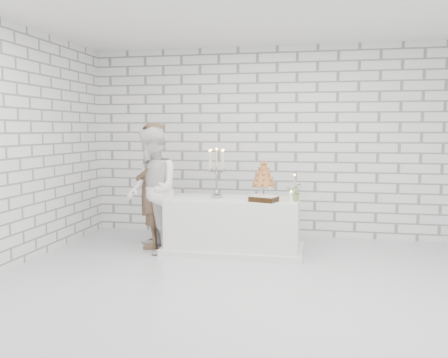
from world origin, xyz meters
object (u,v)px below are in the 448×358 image
cake_table (234,225)px  groom (151,185)px  croquembouche (264,179)px  candelabra (217,173)px  bride (152,190)px

cake_table → groom: 1.33m
groom → croquembouche: 1.63m
cake_table → candelabra: size_ratio=2.59×
groom → bride: groom is taller
cake_table → croquembouche: 0.77m
bride → croquembouche: bearing=73.3°
cake_table → bride: bride is taller
croquembouche → bride: bearing=-165.3°
cake_table → groom: size_ratio=1.00×
bride → croquembouche: (1.50, 0.39, 0.15)m
bride → groom: bearing=171.8°
cake_table → bride: bearing=-167.9°
bride → candelabra: 0.92m
groom → candelabra: bearing=66.2°
groom → candelabra: (0.98, -0.04, 0.20)m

